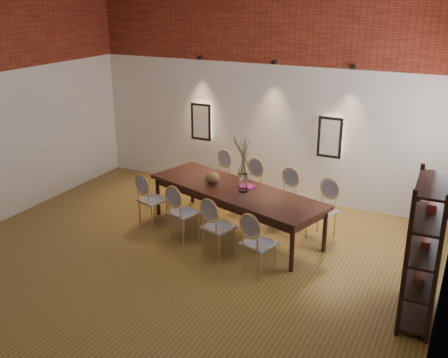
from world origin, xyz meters
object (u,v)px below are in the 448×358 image
at_px(chair_near_a, 153,200).
at_px(chair_near_c, 219,227).
at_px(chair_far_a, 217,177).
at_px(bowl, 212,178).
at_px(chair_near_d, 259,243).
at_px(shelving_rack, 424,251).
at_px(book, 247,186).
at_px(chair_far_d, 322,211).
at_px(vase, 243,183).
at_px(chair_far_b, 248,187).
at_px(chair_far_c, 283,198).
at_px(dining_table, 235,210).
at_px(chair_near_b, 184,212).

bearing_deg(chair_near_a, chair_near_c, -0.00).
relative_size(chair_far_a, bowl, 3.92).
xyz_separation_m(chair_near_d, shelving_rack, (2.12, -0.11, 0.43)).
height_order(book, shelving_rack, shelving_rack).
distance_m(chair_far_d, vase, 1.32).
bearing_deg(chair_far_b, chair_near_a, 63.61).
bearing_deg(chair_near_c, vase, 105.49).
distance_m(chair_far_c, shelving_rack, 3.04).
bearing_deg(chair_near_d, book, 137.92).
height_order(dining_table, chair_near_d, chair_near_d).
bearing_deg(chair_near_c, book, 107.63).
xyz_separation_m(chair_near_d, vase, (-0.71, 1.03, 0.43)).
relative_size(chair_near_a, chair_far_a, 1.00).
xyz_separation_m(chair_near_c, chair_near_d, (0.73, -0.22, 0.00)).
bearing_deg(chair_near_a, dining_table, 33.90).
distance_m(chair_near_d, vase, 1.32).
relative_size(dining_table, chair_near_d, 3.27).
bearing_deg(chair_far_c, book, 61.78).
bearing_deg(chair_near_d, chair_near_b, 180.00).
bearing_deg(chair_far_c, chair_far_a, 0.00).
distance_m(dining_table, chair_near_b, 0.87).
xyz_separation_m(chair_far_b, book, (0.27, -0.68, 0.30)).
distance_m(chair_near_a, bowl, 1.06).
relative_size(chair_near_b, bowl, 3.92).
distance_m(chair_near_a, chair_far_b, 1.73).
distance_m(chair_near_d, chair_far_a, 2.77).
height_order(chair_near_b, chair_far_d, same).
relative_size(chair_near_d, chair_far_c, 1.00).
bearing_deg(book, dining_table, -127.66).
xyz_separation_m(chair_far_d, vase, (-1.16, -0.45, 0.43)).
bearing_deg(bowl, shelving_rack, -20.18).
distance_m(dining_table, chair_far_c, 0.87).
xyz_separation_m(chair_near_d, chair_far_b, (-1.02, 1.93, 0.00)).
relative_size(chair_near_b, chair_near_c, 1.00).
bearing_deg(shelving_rack, chair_far_c, 140.78).
bearing_deg(chair_near_a, vase, 30.36).
relative_size(chair_near_c, chair_far_d, 1.00).
distance_m(chair_near_c, chair_far_b, 1.73).
distance_m(chair_near_c, vase, 0.91).
bearing_deg(vase, dining_table, 163.07).
distance_m(chair_far_a, chair_far_b, 0.77).
xyz_separation_m(chair_near_b, chair_far_b, (0.45, 1.48, 0.00)).
bearing_deg(chair_near_a, chair_near_d, -0.00).
bearing_deg(shelving_rack, dining_table, 156.21).
distance_m(dining_table, bowl, 0.66).
distance_m(dining_table, shelving_rack, 3.27).
height_order(chair_far_d, bowl, chair_far_d).
bearing_deg(book, chair_far_b, 111.65).
relative_size(chair_near_c, chair_far_b, 1.00).
bearing_deg(chair_far_c, vase, 74.51).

